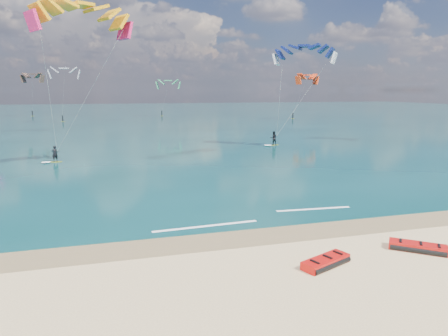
# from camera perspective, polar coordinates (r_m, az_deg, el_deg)

# --- Properties ---
(ground) EXTENTS (320.00, 320.00, 0.00)m
(ground) POSITION_cam_1_polar(r_m,az_deg,el_deg) (55.16, -9.57, 3.59)
(ground) COLOR tan
(ground) RESTS_ON ground
(wet_sand_strip) EXTENTS (320.00, 2.40, 0.01)m
(wet_sand_strip) POSITION_cam_1_polar(r_m,az_deg,el_deg) (19.55, 1.73, -10.01)
(wet_sand_strip) COLOR brown
(wet_sand_strip) RESTS_ON ground
(sea) EXTENTS (320.00, 200.00, 0.04)m
(sea) POSITION_cam_1_polar(r_m,az_deg,el_deg) (118.77, -12.74, 7.41)
(sea) COLOR #093335
(sea) RESTS_ON ground
(packed_kite_left) EXTENTS (2.68, 1.93, 0.39)m
(packed_kite_left) POSITION_cam_1_polar(r_m,az_deg,el_deg) (17.26, 14.29, -13.36)
(packed_kite_left) COLOR red
(packed_kite_left) RESTS_ON ground
(packed_kite_mid) EXTENTS (2.70, 2.48, 0.40)m
(packed_kite_mid) POSITION_cam_1_polar(r_m,az_deg,el_deg) (20.11, 25.90, -10.57)
(packed_kite_mid) COLOR red
(packed_kite_mid) RESTS_ON ground
(kitesurfer_main) EXTENTS (10.88, 9.46, 15.39)m
(kitesurfer_main) POSITION_cam_1_polar(r_m,az_deg,el_deg) (38.68, -21.50, 11.42)
(kitesurfer_main) COLOR yellow
(kitesurfer_main) RESTS_ON sea
(kitesurfer_far) EXTENTS (8.37, 6.93, 13.55)m
(kitesurfer_far) POSITION_cam_1_polar(r_m,az_deg,el_deg) (50.15, 9.45, 11.22)
(kitesurfer_far) COLOR #BBC81E
(kitesurfer_far) RESTS_ON sea
(shoreline_foam) EXTENTS (12.03, 1.86, 0.01)m
(shoreline_foam) POSITION_cam_1_polar(r_m,az_deg,el_deg) (22.47, 4.86, -7.10)
(shoreline_foam) COLOR white
(shoreline_foam) RESTS_ON ground
(distant_kites) EXTENTS (90.94, 48.05, 12.19)m
(distant_kites) POSITION_cam_1_polar(r_m,az_deg,el_deg) (99.40, -19.31, 9.50)
(distant_kites) COLOR #369560
(distant_kites) RESTS_ON ground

